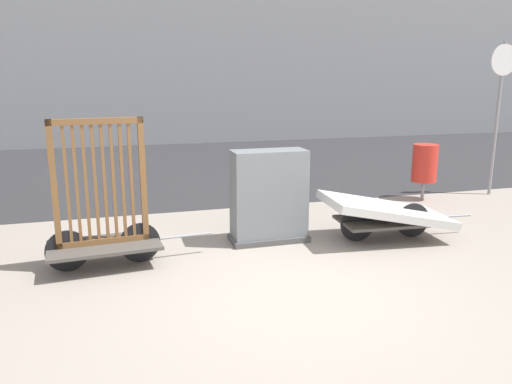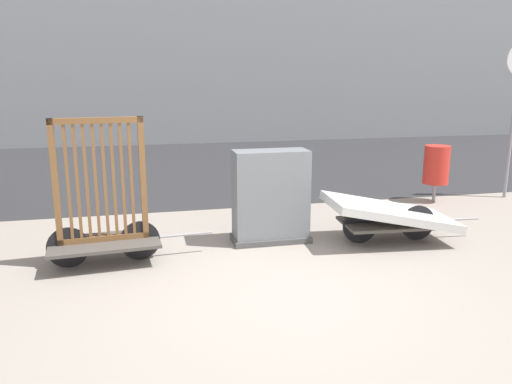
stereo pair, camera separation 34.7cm
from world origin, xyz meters
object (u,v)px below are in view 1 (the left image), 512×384
object	(u,v)px
bike_cart_with_bedframe	(103,218)
sign_post	(500,97)
bike_cart_with_mattress	(386,212)
trash_bin	(425,163)
utility_cabinet	(269,199)

from	to	relation	value
bike_cart_with_bedframe	sign_post	size ratio (longest dim) A/B	0.70
bike_cart_with_mattress	trash_bin	world-z (taller)	trash_bin
bike_cart_with_mattress	utility_cabinet	world-z (taller)	utility_cabinet
bike_cart_with_mattress	trash_bin	bearing A→B (deg)	48.84
bike_cart_with_bedframe	utility_cabinet	distance (m)	2.24
sign_post	utility_cabinet	bearing A→B (deg)	-163.11
trash_bin	bike_cart_with_bedframe	bearing A→B (deg)	-161.47
bike_cart_with_bedframe	bike_cart_with_mattress	bearing A→B (deg)	-5.14
bike_cart_with_bedframe	utility_cabinet	bearing A→B (deg)	4.68
bike_cart_with_mattress	sign_post	distance (m)	4.21
utility_cabinet	sign_post	xyz separation A→B (m)	(5.06, 1.54, 1.28)
bike_cart_with_mattress	utility_cabinet	xyz separation A→B (m)	(-1.62, 0.38, 0.21)
utility_cabinet	sign_post	world-z (taller)	sign_post
bike_cart_with_bedframe	bike_cart_with_mattress	distance (m)	3.84
bike_cart_with_bedframe	bike_cart_with_mattress	world-z (taller)	bike_cart_with_bedframe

